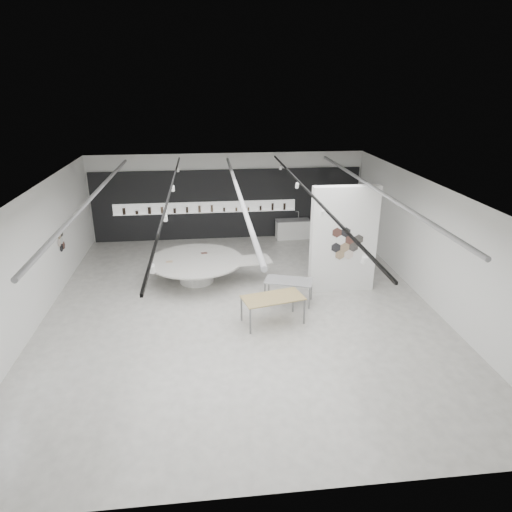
{
  "coord_description": "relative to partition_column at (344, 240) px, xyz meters",
  "views": [
    {
      "loc": [
        -0.97,
        -12.83,
        6.74
      ],
      "look_at": [
        0.61,
        1.2,
        1.27
      ],
      "focal_mm": 32.0,
      "sensor_mm": 36.0,
      "label": 1
    }
  ],
  "objects": [
    {
      "name": "sample_table_stone",
      "position": [
        -1.95,
        -0.77,
        -1.1
      ],
      "size": [
        1.66,
        1.18,
        0.77
      ],
      "rotation": [
        0.0,
        0.0,
        -0.32
      ],
      "color": "gray",
      "rests_on": "ground"
    },
    {
      "name": "display_island",
      "position": [
        -4.84,
        1.2,
        -1.25
      ],
      "size": [
        4.52,
        3.7,
        0.85
      ],
      "rotation": [
        0.0,
        0.0,
        0.13
      ],
      "color": "white",
      "rests_on": "ground"
    },
    {
      "name": "partition_column",
      "position": [
        0.0,
        0.0,
        0.0
      ],
      "size": [
        2.2,
        0.38,
        3.6
      ],
      "color": "white",
      "rests_on": "ground"
    },
    {
      "name": "room",
      "position": [
        -3.59,
        -1.0,
        0.27
      ],
      "size": [
        12.02,
        14.02,
        3.82
      ],
      "color": "beige",
      "rests_on": "ground"
    },
    {
      "name": "back_wall_display",
      "position": [
        -3.58,
        5.94,
        -0.26
      ],
      "size": [
        11.8,
        0.27,
        3.1
      ],
      "color": "black",
      "rests_on": "ground"
    },
    {
      "name": "sample_table_wood",
      "position": [
        -2.65,
        -2.03,
        -1.03
      ],
      "size": [
        1.92,
        1.27,
        0.83
      ],
      "rotation": [
        0.0,
        0.0,
        0.24
      ],
      "color": "#9F8852",
      "rests_on": "ground"
    },
    {
      "name": "kitchen_counter",
      "position": [
        -0.62,
        5.51,
        -1.36
      ],
      "size": [
        1.56,
        0.66,
        1.21
      ],
      "rotation": [
        0.0,
        0.0,
        0.04
      ],
      "color": "white",
      "rests_on": "ground"
    }
  ]
}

